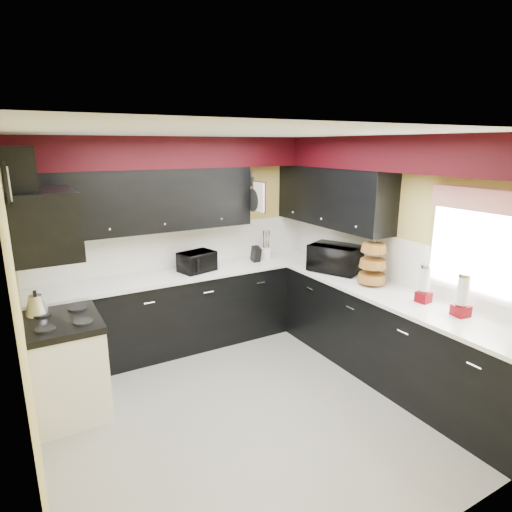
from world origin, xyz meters
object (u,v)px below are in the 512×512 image
(utensil_crock, at_px, (266,253))
(knife_block, at_px, (256,254))
(kettle, at_px, (36,305))
(microwave, at_px, (336,258))
(toaster_oven, at_px, (197,262))

(utensil_crock, distance_m, knife_block, 0.22)
(utensil_crock, bearing_deg, kettle, -168.21)
(microwave, xyz_separation_m, kettle, (-3.19, 0.34, -0.09))
(microwave, xyz_separation_m, knife_block, (-0.61, 0.84, -0.06))
(utensil_crock, xyz_separation_m, kettle, (-2.78, -0.58, -0.00))
(knife_block, bearing_deg, toaster_oven, -174.71)
(toaster_oven, relative_size, knife_block, 2.04)
(kettle, bearing_deg, toaster_oven, 15.47)
(toaster_oven, distance_m, kettle, 1.83)
(kettle, bearing_deg, microwave, -6.11)
(utensil_crock, relative_size, kettle, 0.74)
(microwave, bearing_deg, kettle, 59.14)
(toaster_oven, distance_m, microwave, 1.65)
(toaster_oven, distance_m, knife_block, 0.82)
(knife_block, bearing_deg, utensil_crock, 25.30)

